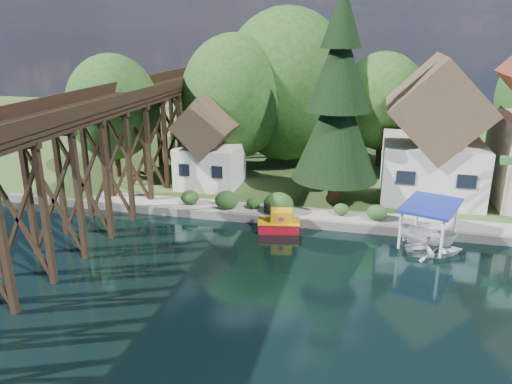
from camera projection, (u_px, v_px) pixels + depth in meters
ground at (318, 284)px, 27.50m from camera, size 140.00×140.00×0.00m
bank at (352, 145)px, 58.80m from camera, size 140.00×52.00×0.50m
seawall at (391, 231)px, 33.91m from camera, size 60.00×0.40×0.62m
promenade at (421, 223)px, 34.60m from camera, size 50.00×2.60×0.06m
trestle_bridge at (97, 152)px, 34.09m from camera, size 4.12×44.18×9.30m
house_left at (434, 139)px, 39.11m from camera, size 7.64×8.64×11.02m
shed at (210, 147)px, 42.08m from camera, size 5.09×5.40×7.85m
bg_trees at (360, 100)px, 44.59m from camera, size 49.90×13.30×10.57m
shrubs at (271, 202)px, 36.66m from camera, size 15.76×2.47×1.70m
conifer at (338, 103)px, 36.40m from camera, size 6.48×6.48×15.97m
tugboat at (279, 223)px, 34.44m from camera, size 3.08×2.03×2.07m
boat_white_a at (434, 248)px, 31.04m from camera, size 4.02×3.24×0.74m
boat_canopy at (428, 228)px, 31.90m from camera, size 4.37×5.24×2.88m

